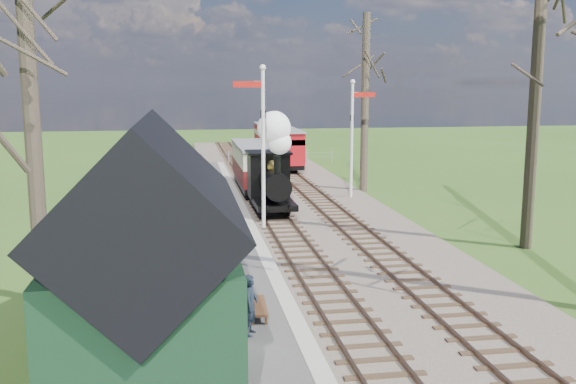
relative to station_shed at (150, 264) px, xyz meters
name	(u,v)px	position (x,y,z in m)	size (l,w,h in m)	color
distant_hills	(231,272)	(5.70, 60.38, -18.47)	(114.40, 48.00, 22.02)	#385B23
ballast_bed	(290,200)	(5.60, 18.00, -2.22)	(8.00, 60.00, 0.10)	brown
track_near	(263,200)	(4.30, 18.00, -2.17)	(1.60, 60.00, 0.15)	brown
track_far	(316,198)	(6.90, 18.00, -2.17)	(1.60, 60.00, 0.15)	brown
platform	(190,244)	(0.80, 10.00, -2.17)	(5.00, 44.00, 0.20)	#474442
coping_strip	(257,241)	(3.10, 10.00, -2.16)	(0.40, 44.00, 0.21)	#B2AD9E
station_shed	(150,264)	(0.00, 0.00, 0.00)	(3.25, 6.30, 4.78)	black
semaphore_near	(261,136)	(3.53, 12.00, 1.35)	(1.22, 0.24, 6.22)	silver
semaphore_far	(353,130)	(8.67, 18.00, 1.08)	(1.22, 0.24, 5.72)	silver
bare_trees	(360,95)	(5.63, 6.10, 2.94)	(15.51, 22.39, 12.00)	#382D23
fence_line	(242,157)	(4.60, 32.00, -1.72)	(12.60, 0.08, 1.00)	slate
locomotive	(272,169)	(4.29, 14.70, -0.29)	(1.71, 3.99, 4.27)	black
coach	(256,164)	(4.30, 20.76, -0.81)	(1.99, 6.83, 2.10)	black
red_carriage_a	(283,148)	(6.90, 28.27, -0.79)	(2.03, 5.02, 2.13)	black
red_carriage_b	(271,141)	(6.90, 33.77, -0.79)	(2.03, 5.02, 2.13)	black
sign_board	(240,325)	(1.70, 0.60, -1.52)	(0.15, 0.75, 1.09)	#104E30
bench	(253,300)	(2.17, 2.55, -1.70)	(0.47, 1.41, 0.79)	#4E301C
person	(250,305)	(1.98, 1.42, -1.40)	(0.48, 0.32, 1.33)	#1B2431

